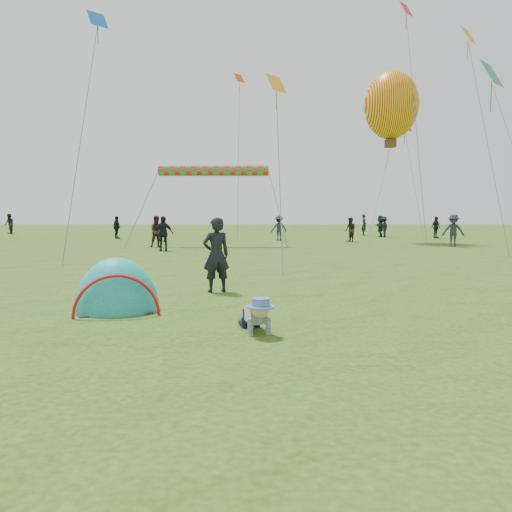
{
  "coord_description": "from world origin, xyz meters",
  "views": [
    {
      "loc": [
        0.65,
        -8.52,
        1.9
      ],
      "look_at": [
        0.7,
        1.72,
        1.0
      ],
      "focal_mm": 35.0,
      "sensor_mm": 36.0,
      "label": 1
    }
  ],
  "objects_px": {
    "crawling_toddler": "(257,314)",
    "standing_adult": "(216,255)",
    "popup_tent": "(117,311)",
    "balloon_kite": "(391,109)"
  },
  "relations": [
    {
      "from": "popup_tent",
      "to": "standing_adult",
      "type": "bearing_deg",
      "value": 37.85
    },
    {
      "from": "popup_tent",
      "to": "crawling_toddler",
      "type": "bearing_deg",
      "value": -47.89
    },
    {
      "from": "popup_tent",
      "to": "balloon_kite",
      "type": "bearing_deg",
      "value": 49.07
    },
    {
      "from": "crawling_toddler",
      "to": "standing_adult",
      "type": "xyz_separation_m",
      "value": [
        -0.94,
        4.04,
        0.59
      ]
    },
    {
      "from": "popup_tent",
      "to": "standing_adult",
      "type": "height_order",
      "value": "standing_adult"
    },
    {
      "from": "balloon_kite",
      "to": "crawling_toddler",
      "type": "bearing_deg",
      "value": -109.51
    },
    {
      "from": "standing_adult",
      "to": "crawling_toddler",
      "type": "bearing_deg",
      "value": 82.28
    },
    {
      "from": "standing_adult",
      "to": "balloon_kite",
      "type": "bearing_deg",
      "value": -135.96
    },
    {
      "from": "crawling_toddler",
      "to": "standing_adult",
      "type": "distance_m",
      "value": 4.19
    },
    {
      "from": "crawling_toddler",
      "to": "popup_tent",
      "type": "distance_m",
      "value": 3.24
    }
  ]
}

